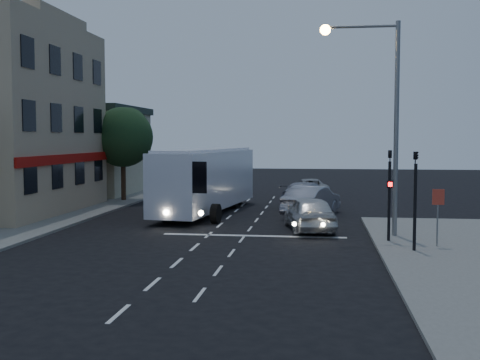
# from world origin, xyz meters

# --- Properties ---
(ground) EXTENTS (120.00, 120.00, 0.00)m
(ground) POSITION_xyz_m (0.00, 0.00, 0.00)
(ground) COLOR black
(sidewalk_far) EXTENTS (12.00, 50.00, 0.12)m
(sidewalk_far) POSITION_xyz_m (-13.00, 8.00, 0.06)
(sidewalk_far) COLOR slate
(sidewalk_far) RESTS_ON ground
(road_markings) EXTENTS (8.00, 30.55, 0.01)m
(road_markings) POSITION_xyz_m (1.29, 3.31, 0.00)
(road_markings) COLOR silver
(road_markings) RESTS_ON ground
(tour_bus) EXTENTS (4.01, 12.14, 3.65)m
(tour_bus) POSITION_xyz_m (-1.53, 9.69, 1.97)
(tour_bus) COLOR silver
(tour_bus) RESTS_ON ground
(car_suv) EXTENTS (2.74, 4.99, 1.61)m
(car_suv) POSITION_xyz_m (4.38, 3.80, 0.80)
(car_suv) COLOR silver
(car_suv) RESTS_ON ground
(car_sedan_a) EXTENTS (3.27, 5.32, 1.65)m
(car_sedan_a) POSITION_xyz_m (4.41, 9.15, 0.83)
(car_sedan_a) COLOR #9C9BA5
(car_sedan_a) RESTS_ON ground
(car_sedan_b) EXTENTS (3.46, 5.62, 1.52)m
(car_sedan_b) POSITION_xyz_m (4.01, 13.80, 0.76)
(car_sedan_b) COLOR #8E8F9D
(car_sedan_b) RESTS_ON ground
(car_sedan_c) EXTENTS (3.01, 5.14, 1.34)m
(car_sedan_c) POSITION_xyz_m (4.14, 19.71, 0.67)
(car_sedan_c) COLOR gray
(car_sedan_c) RESTS_ON ground
(traffic_signal_main) EXTENTS (0.25, 0.35, 4.10)m
(traffic_signal_main) POSITION_xyz_m (7.60, 0.78, 2.42)
(traffic_signal_main) COLOR black
(traffic_signal_main) RESTS_ON sidewalk_near
(traffic_signal_side) EXTENTS (0.18, 0.15, 4.10)m
(traffic_signal_side) POSITION_xyz_m (8.30, -1.20, 2.42)
(traffic_signal_side) COLOR black
(traffic_signal_side) RESTS_ON sidewalk_near
(regulatory_sign) EXTENTS (0.45, 0.12, 2.20)m
(regulatory_sign) POSITION_xyz_m (9.30, -0.24, 1.60)
(regulatory_sign) COLOR slate
(regulatory_sign) RESTS_ON sidewalk_near
(streetlight) EXTENTS (3.32, 0.44, 9.00)m
(streetlight) POSITION_xyz_m (7.34, 2.20, 5.73)
(streetlight) COLOR slate
(streetlight) RESTS_ON sidewalk_near
(low_building_north) EXTENTS (9.40, 9.40, 6.50)m
(low_building_north) POSITION_xyz_m (-13.50, 20.00, 3.39)
(low_building_north) COLOR #BCB496
(low_building_north) RESTS_ON sidewalk_far
(street_tree) EXTENTS (4.00, 4.00, 6.20)m
(street_tree) POSITION_xyz_m (-8.21, 15.02, 4.50)
(street_tree) COLOR black
(street_tree) RESTS_ON sidewalk_far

